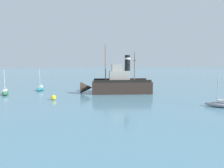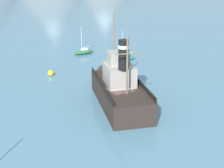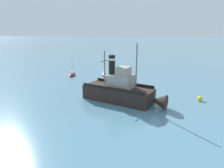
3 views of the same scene
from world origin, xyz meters
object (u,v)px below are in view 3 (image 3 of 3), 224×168
at_px(old_tugboat, 121,91).
at_px(sailboat_grey, 104,75).
at_px(mooring_buoy, 200,99).
at_px(sailboat_red, 72,74).

distance_m(old_tugboat, sailboat_grey, 19.23).
relative_size(old_tugboat, sailboat_grey, 3.01).
bearing_deg(mooring_buoy, sailboat_grey, -125.29).
relative_size(sailboat_red, sailboat_grey, 1.00).
xyz_separation_m(sailboat_red, mooring_buoy, (13.60, 29.35, -0.01)).
bearing_deg(sailboat_grey, old_tugboat, 22.94).
bearing_deg(mooring_buoy, old_tugboat, -77.49).
distance_m(old_tugboat, mooring_buoy, 13.71).
distance_m(sailboat_grey, mooring_buoy, 25.47).
distance_m(old_tugboat, sailboat_red, 23.10).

